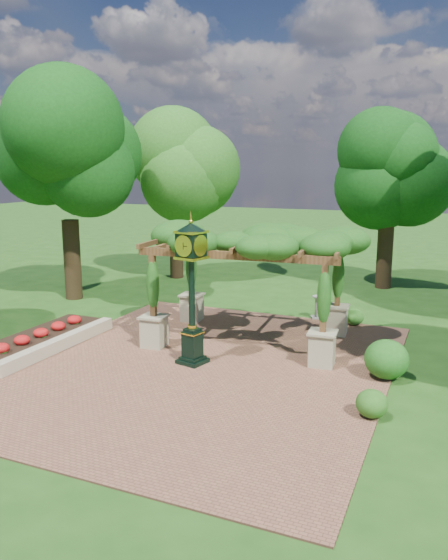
% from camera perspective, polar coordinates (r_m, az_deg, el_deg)
% --- Properties ---
extents(ground, '(120.00, 120.00, 0.00)m').
position_cam_1_polar(ground, '(14.67, -3.96, -10.28)').
color(ground, '#1E4714').
rests_on(ground, ground).
extents(brick_plaza, '(10.00, 12.00, 0.04)m').
position_cam_1_polar(brick_plaza, '(15.49, -2.24, -8.96)').
color(brick_plaza, brown).
rests_on(brick_plaza, ground).
extents(border_wall, '(0.35, 5.00, 0.40)m').
position_cam_1_polar(border_wall, '(17.45, -16.81, -6.45)').
color(border_wall, '#C6B793').
rests_on(border_wall, ground).
extents(flower_bed, '(1.50, 5.00, 0.36)m').
position_cam_1_polar(flower_bed, '(18.04, -19.01, -6.07)').
color(flower_bed, red).
rests_on(flower_bed, ground).
extents(pedestal_clock, '(0.96, 0.96, 4.06)m').
position_cam_1_polar(pedestal_clock, '(15.04, -3.41, -0.02)').
color(pedestal_clock, black).
rests_on(pedestal_clock, brick_plaza).
extents(pergola, '(6.29, 4.25, 3.77)m').
position_cam_1_polar(pergola, '(16.98, 2.66, 3.60)').
color(pergola, tan).
rests_on(pergola, brick_plaza).
extents(sundial, '(0.63, 0.63, 0.87)m').
position_cam_1_polar(sundial, '(20.39, 9.82, -2.99)').
color(sundial, gray).
rests_on(sundial, ground).
extents(shrub_front, '(0.88, 0.88, 0.64)m').
position_cam_1_polar(shrub_front, '(12.78, 15.19, -12.35)').
color(shrub_front, '#295C1A').
rests_on(shrub_front, brick_plaza).
extents(shrub_mid, '(1.25, 1.25, 1.04)m').
position_cam_1_polar(shrub_mid, '(15.03, 16.63, -7.94)').
color(shrub_mid, '#1F5919').
rests_on(shrub_mid, brick_plaza).
extents(shrub_back, '(0.69, 0.69, 0.58)m').
position_cam_1_polar(shrub_back, '(19.74, 13.46, -3.77)').
color(shrub_back, '#2E6A1E').
rests_on(shrub_back, brick_plaza).
extents(tree_west_near, '(4.60, 4.60, 8.65)m').
position_cam_1_polar(tree_west_near, '(23.57, -16.15, 12.33)').
color(tree_west_near, '#372716').
rests_on(tree_west_near, ground).
extents(tree_west_far, '(4.15, 4.15, 7.72)m').
position_cam_1_polar(tree_west_far, '(27.33, -5.14, 11.22)').
color(tree_west_far, black).
rests_on(tree_west_far, ground).
extents(tree_north, '(4.22, 4.22, 7.79)m').
position_cam_1_polar(tree_north, '(25.90, 16.92, 10.85)').
color(tree_north, '#382516').
rests_on(tree_north, ground).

